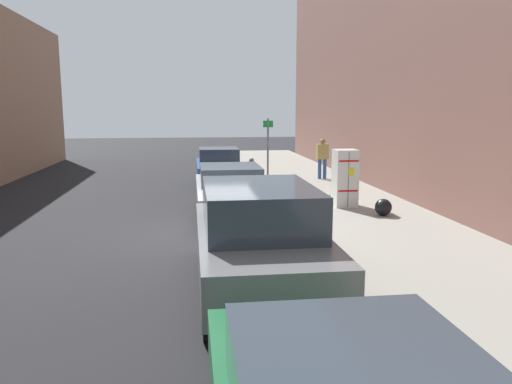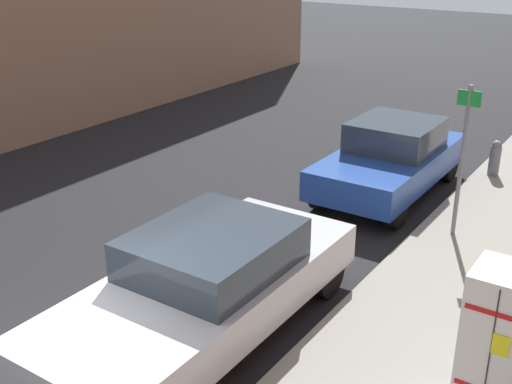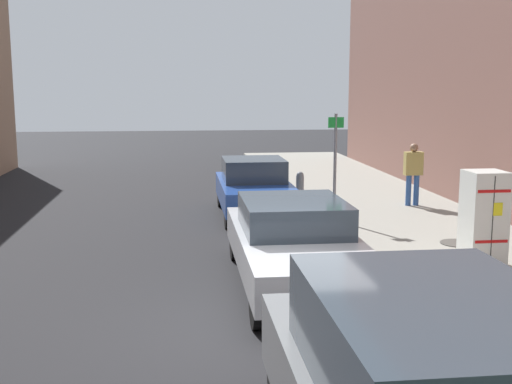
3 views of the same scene
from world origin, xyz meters
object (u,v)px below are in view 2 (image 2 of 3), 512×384
Objects in this scene: parked_hatchback_blue at (391,158)px; fire_hydrant at (495,157)px; street_sign_post at (463,154)px; parked_sedan_silver at (205,285)px; discarded_refrigerator at (498,345)px.

fire_hydrant is at bearing -129.61° from parked_hatchback_blue.
fire_hydrant is (0.21, -3.20, -1.01)m from street_sign_post.
parked_sedan_silver is (1.71, 4.38, -0.80)m from street_sign_post.
parked_hatchback_blue is (3.36, -5.39, -0.23)m from discarded_refrigerator.
parked_hatchback_blue is at bearing 50.39° from fire_hydrant.
parked_sedan_silver is at bearing 78.80° from fire_hydrant.
discarded_refrigerator reaches higher than parked_sedan_silver.
parked_hatchback_blue reaches higher than parked_sedan_silver.
street_sign_post is 3.39× the size of fire_hydrant.
street_sign_post reaches higher than parked_hatchback_blue.
street_sign_post is 4.77m from parked_sedan_silver.
discarded_refrigerator is 3.39m from parked_sedan_silver.
street_sign_post is 2.34m from parked_hatchback_blue.
discarded_refrigerator reaches higher than fire_hydrant.
street_sign_post is at bearing 141.00° from parked_hatchback_blue.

